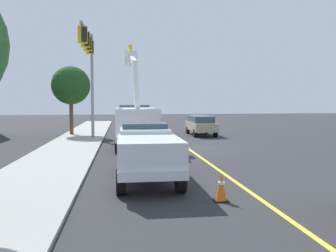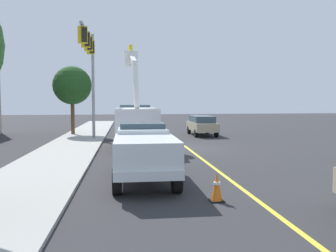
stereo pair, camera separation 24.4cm
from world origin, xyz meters
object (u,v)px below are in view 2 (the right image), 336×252
object	(u,v)px
utility_bucket_truck	(136,122)
traffic_cone_mid_front	(177,151)
traffic_cone_leading	(217,187)
traffic_signal_mast	(90,59)
traffic_cone_mid_rear	(157,135)
service_pickup_truck	(144,151)
passing_minivan	(202,124)

from	to	relation	value
utility_bucket_truck	traffic_cone_mid_front	world-z (taller)	utility_bucket_truck
traffic_cone_leading	traffic_cone_mid_front	bearing A→B (deg)	-2.16
traffic_cone_leading	traffic_signal_mast	distance (m)	17.06
traffic_cone_mid_front	traffic_cone_mid_rear	distance (m)	8.75
utility_bucket_truck	traffic_signal_mast	bearing A→B (deg)	51.49
service_pickup_truck	traffic_signal_mast	bearing A→B (deg)	11.84
passing_minivan	traffic_cone_mid_rear	xyz separation A→B (m)	(-3.22, 4.32, -0.60)
traffic_cone_mid_front	traffic_signal_mast	xyz separation A→B (m)	(7.65, 4.78, 5.53)
passing_minivan	utility_bucket_truck	bearing A→B (deg)	137.35
service_pickup_truck	traffic_cone_leading	xyz separation A→B (m)	(-3.01, -1.86, -0.69)
traffic_cone_mid_front	traffic_cone_mid_rear	size ratio (longest dim) A/B	0.98
traffic_cone_mid_front	traffic_signal_mast	bearing A→B (deg)	31.99
utility_bucket_truck	traffic_cone_mid_front	distance (m)	5.68
utility_bucket_truck	traffic_cone_mid_rear	bearing A→B (deg)	-28.17
utility_bucket_truck	service_pickup_truck	size ratio (longest dim) A/B	1.46
traffic_cone_mid_rear	traffic_signal_mast	world-z (taller)	traffic_signal_mast
traffic_cone_mid_front	traffic_signal_mast	distance (m)	10.57
traffic_cone_leading	service_pickup_truck	bearing A→B (deg)	31.67
utility_bucket_truck	service_pickup_truck	xyz separation A→B (m)	(-10.12, 0.38, -0.48)
utility_bucket_truck	service_pickup_truck	world-z (taller)	utility_bucket_truck
traffic_cone_leading	traffic_cone_mid_front	world-z (taller)	traffic_cone_leading
passing_minivan	traffic_signal_mast	world-z (taller)	traffic_signal_mast
utility_bucket_truck	service_pickup_truck	bearing A→B (deg)	177.84
passing_minivan	traffic_cone_leading	distance (m)	20.41
service_pickup_truck	traffic_signal_mast	size ratio (longest dim) A/B	0.70
utility_bucket_truck	traffic_signal_mast	distance (m)	5.76
traffic_cone_leading	traffic_cone_mid_rear	size ratio (longest dim) A/B	1.16
traffic_signal_mast	traffic_cone_leading	bearing A→B (deg)	-163.91
utility_bucket_truck	passing_minivan	xyz separation A→B (m)	(6.72, -6.19, -0.63)
service_pickup_truck	traffic_signal_mast	distance (m)	13.65
utility_bucket_truck	service_pickup_truck	distance (m)	10.14
traffic_signal_mast	traffic_cone_mid_front	bearing A→B (deg)	-148.01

